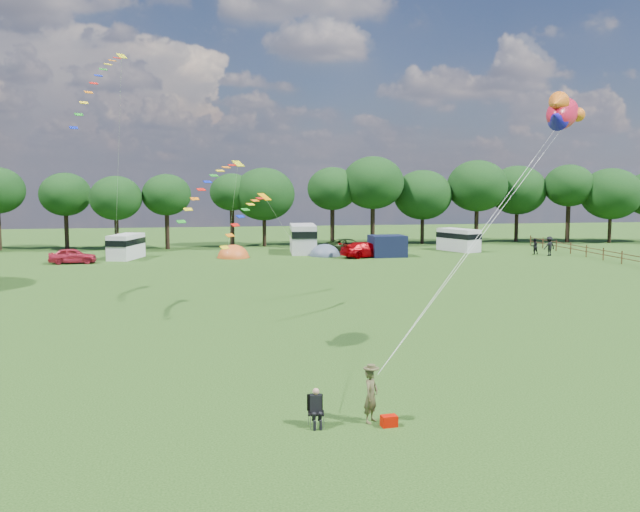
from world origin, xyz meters
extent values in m
plane|color=black|center=(0.00, 0.00, 0.00)|extent=(180.00, 180.00, 0.00)
cylinder|color=black|center=(-20.03, 56.31, 1.95)|extent=(0.47, 0.47, 3.90)
ellipsoid|color=black|center=(-20.03, 56.31, 6.00)|extent=(5.58, 5.58, 4.74)
cylinder|color=black|center=(-14.36, 53.27, 1.78)|extent=(0.44, 0.44, 3.56)
ellipsoid|color=black|center=(-14.36, 53.27, 5.64)|extent=(5.56, 5.56, 4.73)
cylinder|color=black|center=(-9.09, 54.23, 1.98)|extent=(0.47, 0.47, 3.95)
ellipsoid|color=black|center=(-9.09, 54.23, 5.95)|extent=(5.33, 5.33, 4.53)
cylinder|color=black|center=(-1.92, 56.03, 2.17)|extent=(0.50, 0.50, 4.33)
ellipsoid|color=black|center=(-1.92, 56.03, 6.19)|extent=(4.95, 4.95, 4.21)
cylinder|color=black|center=(1.70, 55.56, 1.66)|extent=(0.43, 0.43, 3.31)
ellipsoid|color=black|center=(1.70, 55.56, 5.95)|extent=(7.03, 7.03, 5.98)
cylinder|color=black|center=(9.66, 55.80, 2.18)|extent=(0.50, 0.50, 4.36)
ellipsoid|color=black|center=(9.66, 55.80, 6.56)|extent=(5.84, 5.84, 4.97)
cylinder|color=black|center=(14.25, 54.92, 2.27)|extent=(0.51, 0.51, 4.55)
ellipsoid|color=black|center=(14.25, 54.92, 7.23)|extent=(7.15, 7.15, 6.08)
cylinder|color=black|center=(20.49, 55.63, 1.61)|extent=(0.42, 0.42, 3.21)
ellipsoid|color=black|center=(20.49, 55.63, 5.80)|extent=(6.90, 6.90, 5.86)
cylinder|color=black|center=(26.98, 54.96, 2.09)|extent=(0.48, 0.48, 4.17)
ellipsoid|color=black|center=(26.98, 54.96, 6.86)|extent=(7.16, 7.16, 6.09)
cylinder|color=black|center=(32.97, 56.89, 1.83)|extent=(0.45, 0.45, 3.66)
ellipsoid|color=black|center=(32.97, 56.89, 6.31)|extent=(7.05, 7.05, 5.99)
cylinder|color=black|center=(38.41, 54.37, 2.32)|extent=(0.52, 0.52, 4.65)
ellipsoid|color=black|center=(38.41, 54.37, 6.88)|extent=(5.96, 5.96, 5.06)
cylinder|color=black|center=(43.16, 53.04, 1.59)|extent=(0.42, 0.42, 3.19)
ellipsoid|color=black|center=(43.16, 53.04, 5.89)|extent=(7.23, 7.23, 6.14)
cylinder|color=#472D19|center=(32.00, 33.00, 0.60)|extent=(0.12, 0.12, 1.20)
cylinder|color=#472D19|center=(32.00, 31.50, 0.95)|extent=(0.08, 3.00, 0.08)
cylinder|color=#472D19|center=(32.00, 31.50, 0.55)|extent=(0.08, 3.00, 0.08)
cylinder|color=#472D19|center=(32.00, 36.00, 0.60)|extent=(0.12, 0.12, 1.20)
cylinder|color=#472D19|center=(32.00, 34.50, 0.95)|extent=(0.08, 3.00, 0.08)
cylinder|color=#472D19|center=(32.00, 34.50, 0.55)|extent=(0.08, 3.00, 0.08)
cylinder|color=#472D19|center=(32.00, 39.00, 0.60)|extent=(0.12, 0.12, 1.20)
cylinder|color=#472D19|center=(32.00, 37.50, 0.95)|extent=(0.08, 3.00, 0.08)
cylinder|color=#472D19|center=(32.00, 37.50, 0.55)|extent=(0.08, 3.00, 0.08)
cylinder|color=#472D19|center=(32.00, 42.00, 0.60)|extent=(0.12, 0.12, 1.20)
cylinder|color=#472D19|center=(32.00, 40.50, 0.95)|extent=(0.08, 3.00, 0.08)
cylinder|color=#472D19|center=(32.00, 40.50, 0.55)|extent=(0.08, 3.00, 0.08)
cylinder|color=#472D19|center=(32.00, 45.00, 0.60)|extent=(0.12, 0.12, 1.20)
cylinder|color=#472D19|center=(32.00, 43.50, 0.95)|extent=(0.08, 3.00, 0.08)
cylinder|color=#472D19|center=(32.00, 43.50, 0.55)|extent=(0.08, 3.00, 0.08)
cylinder|color=#472D19|center=(32.00, 48.00, 0.60)|extent=(0.12, 0.12, 1.20)
cylinder|color=#472D19|center=(32.00, 46.50, 0.95)|extent=(0.08, 3.00, 0.08)
cylinder|color=#472D19|center=(32.00, 46.50, 0.55)|extent=(0.08, 3.00, 0.08)
cylinder|color=#472D19|center=(32.00, 51.00, 0.60)|extent=(0.12, 0.12, 1.20)
cylinder|color=#472D19|center=(32.00, 49.50, 0.95)|extent=(0.08, 3.00, 0.08)
cylinder|color=#472D19|center=(32.00, 49.50, 0.55)|extent=(0.08, 3.00, 0.08)
imported|color=#B21E32|center=(-17.06, 41.87, 0.71)|extent=(4.30, 1.76, 1.42)
imported|color=#950004|center=(10.47, 42.36, 0.76)|extent=(5.47, 3.65, 1.52)
imported|color=black|center=(9.65, 45.60, 0.79)|extent=(5.88, 2.82, 1.58)
cube|color=silver|center=(-12.63, 45.07, 1.18)|extent=(3.36, 5.12, 2.37)
cube|color=black|center=(-12.63, 45.07, 1.67)|extent=(3.42, 5.22, 0.56)
cylinder|color=black|center=(-13.08, 43.65, 0.33)|extent=(0.71, 0.44, 0.67)
cylinder|color=black|center=(-12.18, 46.49, 0.33)|extent=(0.71, 0.44, 0.67)
cube|color=#B7B6B8|center=(5.00, 47.67, 1.47)|extent=(3.03, 6.10, 2.95)
cube|color=black|center=(5.00, 47.67, 2.07)|extent=(3.09, 6.22, 0.70)
cylinder|color=black|center=(4.83, 45.82, 0.41)|extent=(0.85, 0.38, 0.83)
cylinder|color=black|center=(5.17, 49.52, 0.41)|extent=(0.85, 0.38, 0.83)
cube|color=#BDBDBF|center=(21.68, 46.79, 1.18)|extent=(3.71, 5.15, 2.37)
cube|color=black|center=(21.68, 46.79, 1.67)|extent=(3.78, 5.25, 0.56)
cylinder|color=black|center=(22.27, 45.41, 0.33)|extent=(0.71, 0.49, 0.67)
cylinder|color=black|center=(21.10, 48.16, 0.33)|extent=(0.71, 0.49, 0.67)
ellipsoid|color=#D2561F|center=(-2.40, 44.31, 0.02)|extent=(3.06, 3.51, 2.51)
cylinder|color=#D2561F|center=(-2.40, 44.31, 0.04)|extent=(3.21, 3.21, 0.08)
ellipsoid|color=#465266|center=(6.75, 44.42, 0.02)|extent=(2.98, 3.43, 2.33)
cylinder|color=#465266|center=(6.75, 44.42, 0.04)|extent=(3.13, 3.13, 0.08)
cube|color=black|center=(12.71, 42.65, 1.06)|extent=(3.50, 2.89, 2.12)
imported|color=#4C482A|center=(-0.45, -4.14, 0.86)|extent=(0.72, 0.75, 1.73)
cylinder|color=#99999E|center=(-2.44, -4.47, 0.22)|extent=(0.02, 0.02, 0.44)
cylinder|color=#99999E|center=(-2.02, -4.47, 0.22)|extent=(0.02, 0.02, 0.44)
cylinder|color=#99999E|center=(-2.44, -4.05, 0.22)|extent=(0.02, 0.02, 0.44)
cylinder|color=#99999E|center=(-2.02, -4.05, 0.22)|extent=(0.02, 0.02, 0.44)
cube|color=black|center=(-2.23, -4.26, 0.44)|extent=(0.57, 0.55, 0.05)
cube|color=black|center=(-2.23, -4.03, 0.72)|extent=(0.50, 0.13, 0.52)
cube|color=black|center=(-2.23, -4.23, 0.74)|extent=(0.40, 0.29, 0.55)
sphere|color=tan|center=(-2.23, -4.24, 1.13)|extent=(0.21, 0.21, 0.21)
cube|color=#BB0D00|center=(0.02, -4.61, 0.17)|extent=(0.52, 0.38, 0.35)
ellipsoid|color=red|center=(9.18, 2.28, 10.38)|extent=(2.94, 3.29, 1.87)
ellipsoid|color=#FBB805|center=(9.18, 2.28, 10.23)|extent=(1.83, 2.05, 1.02)
cone|color=orange|center=(8.32, 1.17, 10.67)|extent=(1.35, 1.41, 0.98)
cone|color=#120A98|center=(8.32, 1.17, 10.09)|extent=(1.35, 1.41, 0.98)
cone|color=#120A98|center=(9.24, 2.36, 10.98)|extent=(1.08, 1.05, 0.83)
sphere|color=white|center=(9.60, 3.38, 10.55)|extent=(0.31, 0.31, 0.31)
sphere|color=black|center=(9.61, 3.47, 10.55)|extent=(0.16, 0.16, 0.16)
cube|color=#D5D611|center=(-10.97, 28.88, 16.51)|extent=(0.82, 0.79, 0.39)
cube|color=red|center=(-11.24, 28.39, 16.28)|extent=(0.60, 0.51, 0.11)
cube|color=orange|center=(-11.51, 27.89, 16.02)|extent=(0.60, 0.51, 0.12)
cube|color=yellow|center=(-11.78, 27.40, 15.67)|extent=(0.60, 0.51, 0.13)
cube|color=#198C1E|center=(-12.05, 26.90, 15.25)|extent=(0.60, 0.50, 0.14)
cube|color=#0C1EB2|center=(-12.32, 26.41, 14.74)|extent=(0.59, 0.50, 0.15)
cube|color=red|center=(-12.59, 25.91, 14.16)|extent=(0.59, 0.50, 0.16)
cube|color=orange|center=(-12.86, 25.42, 13.49)|extent=(0.59, 0.49, 0.17)
cube|color=yellow|center=(-13.13, 24.92, 12.75)|extent=(0.58, 0.49, 0.17)
cube|color=#198C1E|center=(-13.40, 24.43, 11.92)|extent=(0.58, 0.48, 0.18)
cube|color=#0C1EB2|center=(-13.67, 23.93, 11.02)|extent=(0.58, 0.47, 0.19)
cube|color=#D0CB15|center=(-3.08, 21.82, 8.68)|extent=(0.87, 0.86, 0.41)
cube|color=red|center=(-3.48, 21.37, 8.57)|extent=(0.62, 0.57, 0.11)
cube|color=orange|center=(-3.89, 20.92, 8.42)|extent=(0.62, 0.57, 0.13)
cube|color=yellow|center=(-4.29, 20.47, 8.19)|extent=(0.62, 0.57, 0.14)
cube|color=#198C1E|center=(-4.70, 20.02, 7.88)|extent=(0.61, 0.57, 0.15)
cube|color=#0C1EB2|center=(-5.10, 19.57, 7.50)|extent=(0.61, 0.56, 0.16)
cube|color=red|center=(-5.51, 19.12, 7.03)|extent=(0.61, 0.56, 0.17)
cube|color=orange|center=(-5.91, 18.67, 6.48)|extent=(0.60, 0.55, 0.18)
cube|color=yellow|center=(-6.32, 18.22, 5.85)|extent=(0.60, 0.55, 0.18)
cube|color=#198C1E|center=(-6.72, 17.77, 5.14)|extent=(0.59, 0.54, 0.19)
cube|color=#FFA100|center=(-1.86, 16.44, 6.63)|extent=(0.88, 0.89, 0.42)
cube|color=red|center=(-2.18, 15.90, 6.56)|extent=(0.58, 0.65, 0.12)
cube|color=orange|center=(-2.49, 15.36, 6.45)|extent=(0.57, 0.65, 0.13)
cube|color=yellow|center=(-2.81, 14.82, 6.26)|extent=(0.57, 0.64, 0.14)
cube|color=#198C1E|center=(-3.12, 14.28, 5.98)|extent=(0.57, 0.64, 0.15)
cube|color=#0C1EB2|center=(-3.44, 13.74, 5.63)|extent=(0.56, 0.64, 0.16)
cube|color=red|center=(-3.75, 13.20, 5.20)|extent=(0.56, 0.63, 0.17)
cube|color=orange|center=(-4.07, 12.66, 4.69)|extent=(0.55, 0.63, 0.18)
cube|color=yellow|center=(-4.38, 12.12, 4.10)|extent=(0.55, 0.63, 0.19)
imported|color=black|center=(28.10, 42.22, 0.82)|extent=(0.85, 0.58, 1.64)
imported|color=black|center=(28.93, 40.68, 0.98)|extent=(1.37, 0.89, 1.95)
camera|label=1|loc=(-5.73, -25.43, 7.68)|focal=40.00mm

